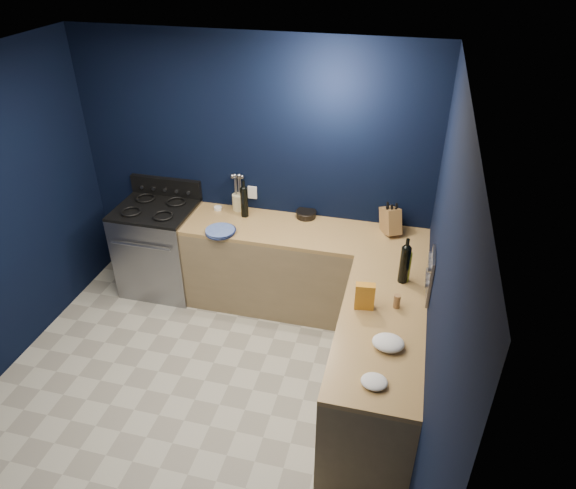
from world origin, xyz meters
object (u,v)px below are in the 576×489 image
(utensil_crock, at_px, (239,202))
(knife_block, at_px, (390,221))
(crouton_bag, at_px, (365,296))
(plate_stack, at_px, (220,231))
(gas_range, at_px, (161,249))

(utensil_crock, height_order, knife_block, knife_block)
(utensil_crock, relative_size, crouton_bag, 0.76)
(knife_block, height_order, crouton_bag, knife_block)
(plate_stack, bearing_deg, gas_range, 164.18)
(crouton_bag, bearing_deg, utensil_crock, 131.63)
(utensil_crock, bearing_deg, crouton_bag, -41.82)
(utensil_crock, xyz_separation_m, crouton_bag, (1.42, -1.27, 0.03))
(plate_stack, xyz_separation_m, crouton_bag, (1.44, -0.78, 0.09))
(knife_block, bearing_deg, utensil_crock, 148.46)
(utensil_crock, relative_size, knife_block, 0.68)
(gas_range, distance_m, crouton_bag, 2.49)
(gas_range, relative_size, plate_stack, 3.33)
(utensil_crock, bearing_deg, gas_range, -161.31)
(crouton_bag, bearing_deg, plate_stack, 145.06)
(gas_range, height_order, knife_block, knife_block)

